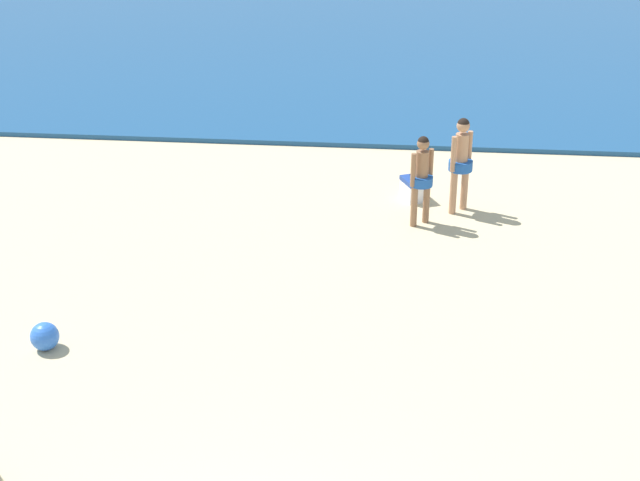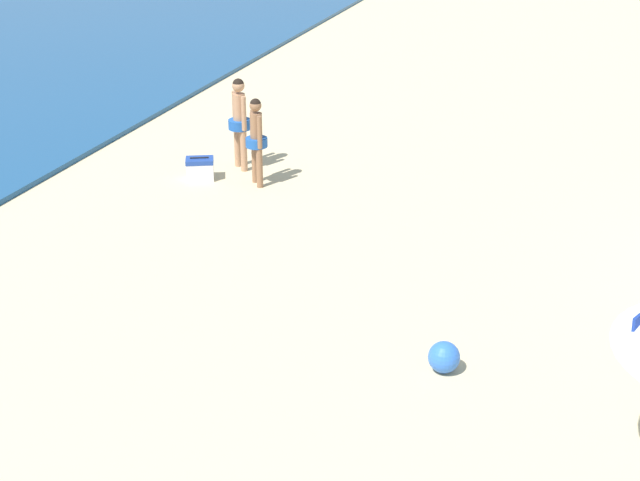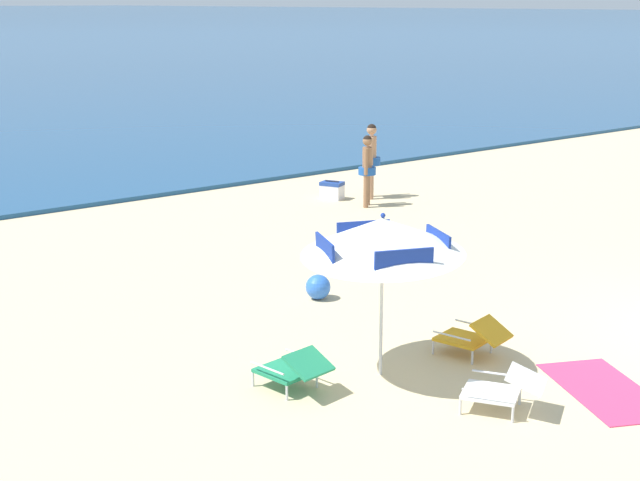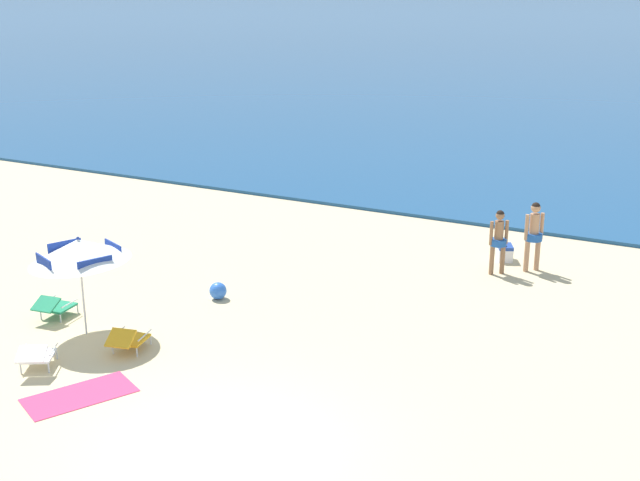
# 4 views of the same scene
# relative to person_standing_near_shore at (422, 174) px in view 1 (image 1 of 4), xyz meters

# --- Properties ---
(person_standing_near_shore) EXTENTS (0.38, 0.38, 1.57)m
(person_standing_near_shore) POSITION_rel_person_standing_near_shore_xyz_m (0.00, 0.00, 0.00)
(person_standing_near_shore) COLOR #8C6042
(person_standing_near_shore) RESTS_ON ground
(person_standing_beside) EXTENTS (0.42, 0.42, 1.70)m
(person_standing_beside) POSITION_rel_person_standing_near_shore_xyz_m (0.67, 0.62, 0.08)
(person_standing_beside) COLOR tan
(person_standing_beside) RESTS_ON ground
(cooler_box) EXTENTS (0.53, 0.60, 0.43)m
(cooler_box) POSITION_rel_person_standing_near_shore_xyz_m (-0.11, 1.08, -0.71)
(cooler_box) COLOR white
(cooler_box) RESTS_ON ground
(beach_ball) EXTENTS (0.38, 0.38, 0.38)m
(beach_ball) POSITION_rel_person_standing_near_shore_xyz_m (-4.92, -4.49, -0.72)
(beach_ball) COLOR blue
(beach_ball) RESTS_ON ground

